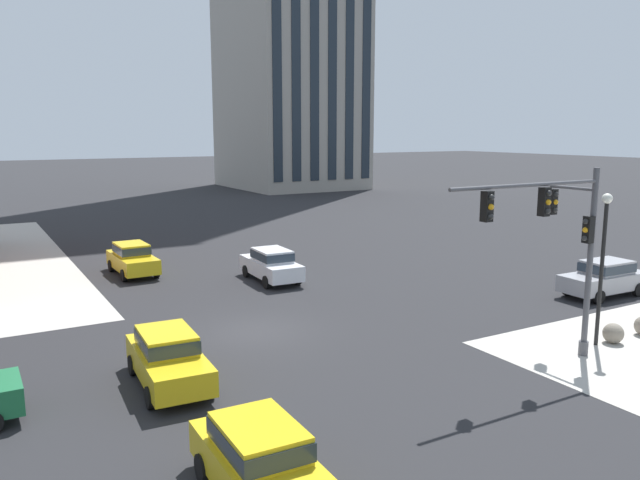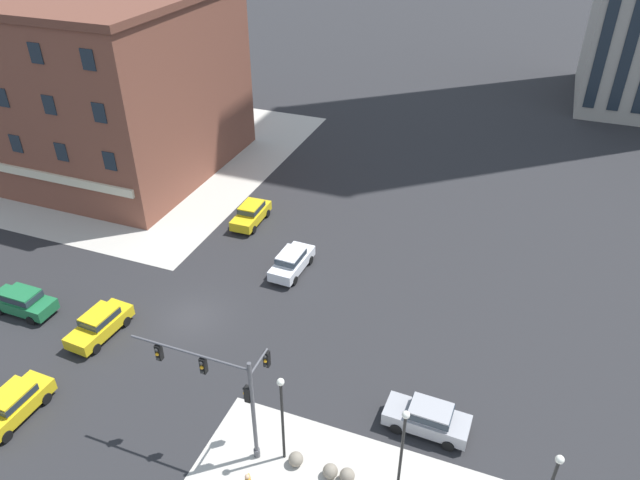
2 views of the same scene
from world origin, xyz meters
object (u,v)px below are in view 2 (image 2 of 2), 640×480
object	(u,v)px
car_parked_curb	(23,301)
street_lamp_corner_near	(282,410)
bollard_sphere_curb_c	(347,476)
bollard_sphere_curb_b	(330,471)
street_lamp_mid_sidewalk	(403,443)
car_main_northbound_far	(13,404)
car_cross_westbound	(292,261)
car_main_southbound_near	(100,323)
bollard_sphere_curb_a	(296,459)
car_main_northbound_near	(428,417)
traffic_signal_main	(231,387)
car_cross_eastbound	(251,213)

from	to	relation	value
car_parked_curb	street_lamp_corner_near	bearing A→B (deg)	-11.52
bollard_sphere_curb_c	bollard_sphere_curb_b	bearing A→B (deg)	-175.71
street_lamp_corner_near	street_lamp_mid_sidewalk	world-z (taller)	street_lamp_corner_near
car_main_northbound_far	car_cross_westbound	distance (m)	19.43
bollard_sphere_curb_b	car_main_northbound_far	xyz separation A→B (m)	(-17.03, -2.56, 0.55)
street_lamp_corner_near	street_lamp_mid_sidewalk	distance (m)	5.75
bollard_sphere_curb_b	car_main_southbound_near	distance (m)	17.48
bollard_sphere_curb_a	car_main_northbound_near	size ratio (longest dim) A/B	0.17
traffic_signal_main	car_main_southbound_near	bearing A→B (deg)	159.60
street_lamp_corner_near	car_cross_westbound	xyz separation A→B (m)	(-5.89, 14.65, -2.51)
street_lamp_corner_near	bollard_sphere_curb_b	bearing A→B (deg)	-4.66
bollard_sphere_curb_c	car_main_southbound_near	xyz separation A→B (m)	(-17.75, 4.32, 0.55)
bollard_sphere_curb_a	car_parked_curb	size ratio (longest dim) A/B	0.17
car_cross_eastbound	car_parked_curb	bearing A→B (deg)	-119.70
car_main_northbound_far	bollard_sphere_curb_a	bearing A→B (deg)	9.66
car_main_southbound_near	car_cross_eastbound	world-z (taller)	same
car_main_northbound_far	car_parked_curb	distance (m)	9.22
bollard_sphere_curb_a	car_main_northbound_far	xyz separation A→B (m)	(-15.21, -2.59, 0.55)
bollard_sphere_curb_a	bollard_sphere_curb_b	bearing A→B (deg)	-0.94
street_lamp_corner_near	car_parked_curb	xyz separation A→B (m)	(-20.56, 4.19, -2.51)
car_main_northbound_near	car_cross_eastbound	distance (m)	23.74
traffic_signal_main	car_main_northbound_far	size ratio (longest dim) A/B	1.45
traffic_signal_main	car_main_northbound_near	size ratio (longest dim) A/B	1.45
street_lamp_mid_sidewalk	car_main_northbound_far	size ratio (longest dim) A/B	1.21
bollard_sphere_curb_b	bollard_sphere_curb_c	size ratio (longest dim) A/B	1.00
street_lamp_mid_sidewalk	car_cross_westbound	world-z (taller)	street_lamp_mid_sidewalk
street_lamp_corner_near	street_lamp_mid_sidewalk	xyz separation A→B (m)	(5.74, 0.28, -0.05)
bollard_sphere_curb_a	car_main_northbound_far	bearing A→B (deg)	-170.34
bollard_sphere_curb_c	car_parked_curb	world-z (taller)	car_parked_curb
bollard_sphere_curb_b	traffic_signal_main	bearing A→B (deg)	-179.62
traffic_signal_main	bollard_sphere_curb_b	size ratio (longest dim) A/B	8.75
car_cross_westbound	traffic_signal_main	bearing A→B (deg)	-77.24
car_cross_eastbound	car_cross_westbound	world-z (taller)	same
traffic_signal_main	street_lamp_corner_near	xyz separation A→B (m)	(2.52, 0.24, -0.84)
street_lamp_corner_near	car_main_northbound_far	world-z (taller)	street_lamp_corner_near
bollard_sphere_curb_c	car_main_southbound_near	world-z (taller)	car_main_southbound_near
car_cross_eastbound	car_cross_westbound	bearing A→B (deg)	-41.36
bollard_sphere_curb_b	car_cross_westbound	xyz separation A→B (m)	(-8.41, 14.86, 0.55)
bollard_sphere_curb_a	car_main_northbound_near	xyz separation A→B (m)	(5.57, 4.41, 0.55)
bollard_sphere_curb_b	car_main_northbound_far	bearing A→B (deg)	-171.45
bollard_sphere_curb_b	car_main_southbound_near	size ratio (longest dim) A/B	0.16
car_cross_westbound	car_main_southbound_near	bearing A→B (deg)	-129.06
street_lamp_mid_sidewalk	car_main_northbound_far	distance (m)	20.63
bollard_sphere_curb_a	street_lamp_corner_near	size ratio (longest dim) A/B	0.13
bollard_sphere_curb_c	traffic_signal_main	bearing A→B (deg)	-179.06
car_parked_curb	car_main_northbound_far	bearing A→B (deg)	-48.97
car_cross_eastbound	traffic_signal_main	bearing A→B (deg)	-65.37
bollard_sphere_curb_a	car_main_southbound_near	world-z (taller)	car_main_southbound_near
bollard_sphere_curb_a	street_lamp_mid_sidewalk	world-z (taller)	street_lamp_mid_sidewalk
bollard_sphere_curb_c	car_main_northbound_near	xyz separation A→B (m)	(2.91, 4.37, 0.55)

